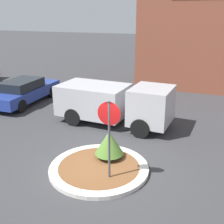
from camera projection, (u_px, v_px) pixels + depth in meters
ground_plane at (99, 170)px, 9.25m from camera, size 120.00×120.00×0.00m
traffic_island at (99, 168)px, 9.23m from camera, size 3.27×3.27×0.13m
stop_sign at (109, 127)px, 8.07m from camera, size 0.70×0.07×2.57m
island_shrub at (109, 143)px, 9.59m from camera, size 0.99×0.99×0.97m
utility_truck at (113, 102)px, 12.74m from camera, size 5.31×2.40×1.91m
parked_sedan_blue at (24, 91)px, 15.86m from camera, size 1.84×4.81×1.37m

